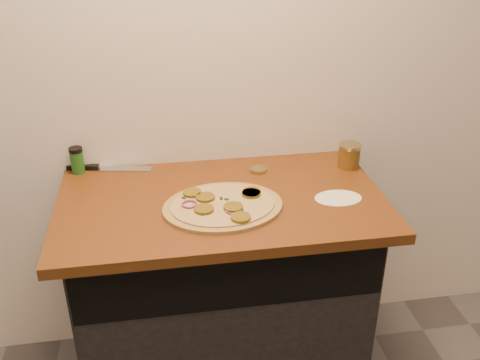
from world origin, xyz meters
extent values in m
cube|color=silver|center=(0.00, 1.75, 1.35)|extent=(4.00, 0.02, 2.70)
cube|color=black|center=(0.00, 1.45, 0.43)|extent=(1.10, 0.60, 0.86)
cube|color=brown|center=(0.00, 1.42, 0.88)|extent=(1.20, 0.70, 0.04)
cylinder|color=tan|center=(0.00, 1.34, 0.91)|extent=(0.46, 0.46, 0.01)
cylinder|color=beige|center=(0.00, 1.34, 0.92)|extent=(0.40, 0.40, 0.01)
cylinder|color=brown|center=(0.11, 1.39, 0.92)|extent=(0.07, 0.07, 0.01)
cylinder|color=brown|center=(0.04, 1.23, 0.92)|extent=(0.07, 0.07, 0.01)
cylinder|color=brown|center=(0.11, 1.40, 0.92)|extent=(0.07, 0.07, 0.01)
cylinder|color=brown|center=(0.11, 1.39, 0.92)|extent=(0.07, 0.07, 0.01)
cylinder|color=brown|center=(-0.08, 1.31, 0.92)|extent=(0.07, 0.07, 0.01)
cylinder|color=brown|center=(0.03, 1.30, 0.92)|extent=(0.07, 0.07, 0.01)
cylinder|color=brown|center=(-0.11, 1.43, 0.92)|extent=(0.07, 0.07, 0.01)
cylinder|color=brown|center=(-0.06, 1.39, 0.92)|extent=(0.07, 0.07, 0.01)
torus|color=#732B61|center=(-0.12, 1.35, 0.92)|extent=(0.06, 0.06, 0.01)
torus|color=#732B61|center=(0.02, 1.28, 0.92)|extent=(0.06, 0.06, 0.01)
cube|color=black|center=(-0.11, 1.42, 0.92)|extent=(0.02, 0.01, 0.00)
cube|color=black|center=(0.02, 1.26, 0.92)|extent=(0.02, 0.02, 0.00)
cube|color=black|center=(0.05, 1.28, 0.92)|extent=(0.01, 0.02, 0.00)
cube|color=black|center=(-0.07, 1.37, 0.92)|extent=(0.02, 0.02, 0.00)
cube|color=black|center=(-0.01, 1.38, 0.92)|extent=(0.01, 0.02, 0.00)
cube|color=black|center=(-0.14, 1.40, 0.92)|extent=(0.02, 0.02, 0.00)
cube|color=black|center=(0.01, 1.37, 0.92)|extent=(0.02, 0.02, 0.00)
cube|color=black|center=(-0.08, 1.28, 0.92)|extent=(0.01, 0.02, 0.00)
cube|color=black|center=(0.04, 1.31, 0.92)|extent=(0.02, 0.02, 0.00)
cube|color=#B7BAC1|center=(-0.37, 1.72, 0.90)|extent=(0.24, 0.08, 0.01)
cube|color=black|center=(-0.53, 1.74, 0.91)|extent=(0.13, 0.05, 0.02)
cylinder|color=tan|center=(0.18, 1.61, 0.91)|extent=(0.08, 0.08, 0.01)
cylinder|color=maroon|center=(0.55, 1.59, 0.94)|extent=(0.09, 0.09, 0.09)
cylinder|color=tan|center=(0.55, 1.59, 0.99)|extent=(0.09, 0.09, 0.01)
cylinder|color=#1D591C|center=(-0.54, 1.72, 0.95)|extent=(0.05, 0.05, 0.09)
cylinder|color=black|center=(-0.54, 1.72, 1.00)|extent=(0.05, 0.05, 0.02)
cylinder|color=white|center=(0.42, 1.34, 0.90)|extent=(0.18, 0.18, 0.00)
camera|label=1|loc=(-0.21, -0.29, 1.87)|focal=40.00mm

